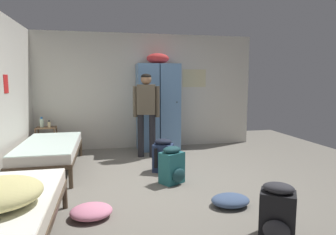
# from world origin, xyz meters

# --- Properties ---
(ground_plane) EXTENTS (8.02, 8.02, 0.00)m
(ground_plane) POSITION_xyz_m (0.00, 0.00, 0.00)
(ground_plane) COLOR slate
(room_backdrop) EXTENTS (4.89, 5.07, 2.51)m
(room_backdrop) POSITION_xyz_m (-1.22, 1.25, 1.26)
(room_backdrop) COLOR beige
(room_backdrop) RESTS_ON ground_plane
(locker_bank) EXTENTS (0.90, 0.55, 2.07)m
(locker_bank) POSITION_xyz_m (0.21, 2.23, 0.97)
(locker_bank) COLOR #5B84B2
(locker_bank) RESTS_ON ground_plane
(shelf_unit) EXTENTS (0.38, 0.30, 0.57)m
(shelf_unit) POSITION_xyz_m (-2.09, 2.20, 0.35)
(shelf_unit) COLOR brown
(shelf_unit) RESTS_ON ground_plane
(bed_left_rear) EXTENTS (0.90, 1.90, 0.49)m
(bed_left_rear) POSITION_xyz_m (-1.84, 1.05, 0.38)
(bed_left_rear) COLOR #473828
(bed_left_rear) RESTS_ON ground_plane
(person_traveler) EXTENTS (0.51, 0.28, 1.63)m
(person_traveler) POSITION_xyz_m (-0.13, 1.62, 0.98)
(person_traveler) COLOR black
(person_traveler) RESTS_ON ground_plane
(water_bottle) EXTENTS (0.08, 0.08, 0.20)m
(water_bottle) POSITION_xyz_m (-2.17, 2.22, 0.66)
(water_bottle) COLOR silver
(water_bottle) RESTS_ON shelf_unit
(lotion_bottle) EXTENTS (0.06, 0.06, 0.14)m
(lotion_bottle) POSITION_xyz_m (-2.02, 2.16, 0.63)
(lotion_bottle) COLOR beige
(lotion_bottle) RESTS_ON shelf_unit
(backpack_black) EXTENTS (0.41, 0.41, 0.55)m
(backpack_black) POSITION_xyz_m (0.64, -1.68, 0.26)
(backpack_black) COLOR black
(backpack_black) RESTS_ON ground_plane
(backpack_teal) EXTENTS (0.40, 0.41, 0.55)m
(backpack_teal) POSITION_xyz_m (0.02, 0.05, 0.26)
(backpack_teal) COLOR #23666B
(backpack_teal) RESTS_ON ground_plane
(backpack_navy) EXTENTS (0.39, 0.40, 0.55)m
(backpack_navy) POSITION_xyz_m (0.00, 0.64, 0.26)
(backpack_navy) COLOR navy
(backpack_navy) RESTS_ON ground_plane
(clothes_pile_pink) EXTENTS (0.46, 0.42, 0.14)m
(clothes_pile_pink) POSITION_xyz_m (-1.10, -0.85, 0.07)
(clothes_pile_pink) COLOR pink
(clothes_pile_pink) RESTS_ON ground_plane
(clothes_pile_denim) EXTENTS (0.47, 0.37, 0.14)m
(clothes_pile_denim) POSITION_xyz_m (0.52, -0.89, 0.07)
(clothes_pile_denim) COLOR #42567A
(clothes_pile_denim) RESTS_ON ground_plane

